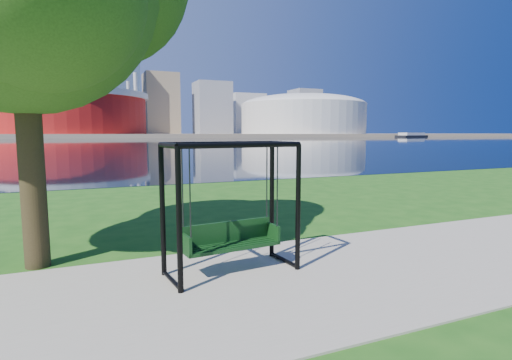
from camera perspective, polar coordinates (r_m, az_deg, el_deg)
ground at (r=6.84m, az=1.93°, el=-12.99°), size 900.00×900.00×0.00m
path at (r=6.41m, az=3.88°, el=-14.22°), size 120.00×4.00×0.03m
river at (r=107.89m, az=-21.73°, el=4.99°), size 900.00×180.00×0.02m
far_bank at (r=311.85m, az=-22.73°, el=5.93°), size 900.00×228.00×2.00m
stadium at (r=241.24m, az=-25.12°, el=8.89°), size 83.00×83.00×32.00m
arena at (r=277.77m, az=6.75°, el=9.44°), size 84.00×84.00×26.56m
skyline at (r=326.96m, az=-23.80°, el=12.02°), size 392.00×66.00×96.50m
swing at (r=6.51m, az=-3.59°, el=-4.42°), size 2.20×1.13×2.17m
barge at (r=264.69m, az=21.36°, el=6.00°), size 28.12×15.12×2.72m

